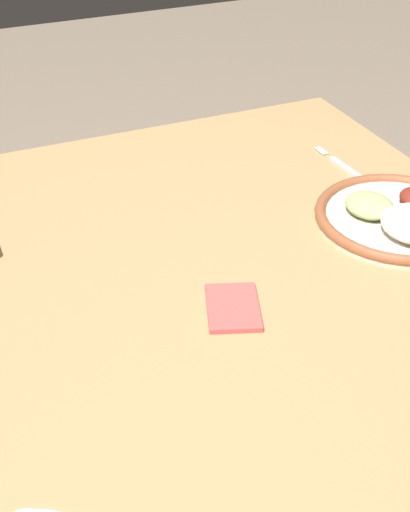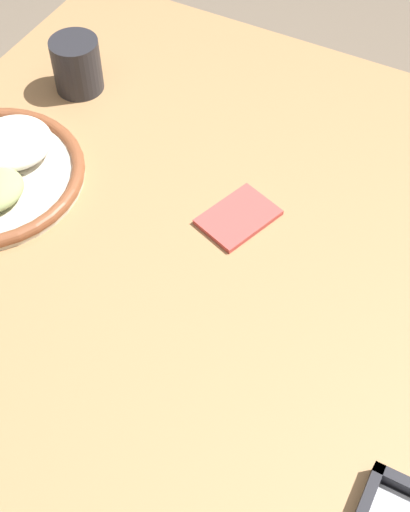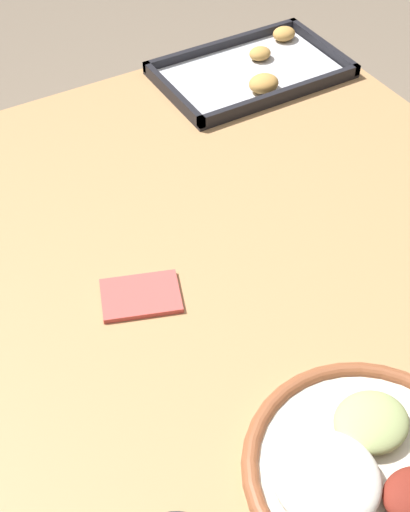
# 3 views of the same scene
# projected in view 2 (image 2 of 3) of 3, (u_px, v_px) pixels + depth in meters

# --- Properties ---
(ground_plane) EXTENTS (8.00, 8.00, 0.00)m
(ground_plane) POSITION_uv_depth(u_px,v_px,m) (205.00, 479.00, 1.58)
(ground_plane) COLOR #7A6B59
(dining_table) EXTENTS (1.09, 1.07, 0.77)m
(dining_table) POSITION_uv_depth(u_px,v_px,m) (205.00, 313.00, 1.05)
(dining_table) COLOR #AD7F51
(dining_table) RESTS_ON ground_plane
(drinking_cup) EXTENTS (0.08, 0.08, 0.09)m
(drinking_cup) POSITION_uv_depth(u_px,v_px,m) (77.00, 65.00, 1.17)
(drinking_cup) COLOR #28282D
(drinking_cup) RESTS_ON dining_table
(napkin) EXTENTS (0.13, 0.11, 0.01)m
(napkin) POSITION_uv_depth(u_px,v_px,m) (240.00, 218.00, 1.02)
(napkin) COLOR #CC4C47
(napkin) RESTS_ON dining_table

